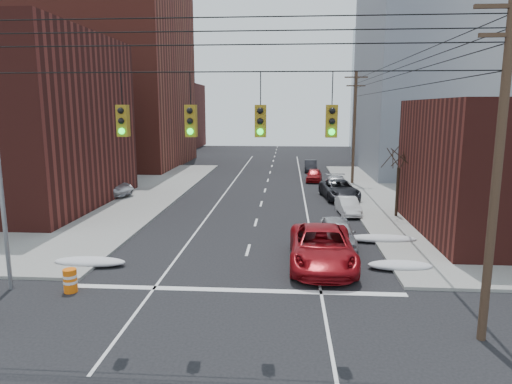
# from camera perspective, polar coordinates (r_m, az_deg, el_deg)

# --- Properties ---
(ground) EXTENTS (160.00, 160.00, 0.00)m
(ground) POSITION_cam_1_polar(r_m,az_deg,el_deg) (13.78, -5.70, -22.58)
(ground) COLOR black
(ground) RESTS_ON ground
(building_brick_tall) EXTENTS (24.00, 20.00, 30.00)m
(building_brick_tall) POSITION_cam_1_polar(r_m,az_deg,el_deg) (65.28, -20.43, 16.43)
(building_brick_tall) COLOR maroon
(building_brick_tall) RESTS_ON ground
(building_brick_far) EXTENTS (22.00, 18.00, 12.00)m
(building_brick_far) POSITION_cam_1_polar(r_m,az_deg,el_deg) (89.88, -14.38, 9.18)
(building_brick_far) COLOR #4A1A16
(building_brick_far) RESTS_ON ground
(building_office) EXTENTS (22.00, 20.00, 25.00)m
(building_office) POSITION_cam_1_polar(r_m,az_deg,el_deg) (59.07, 24.53, 14.40)
(building_office) COLOR gray
(building_office) RESTS_ON ground
(building_glass) EXTENTS (20.00, 18.00, 22.00)m
(building_glass) POSITION_cam_1_polar(r_m,az_deg,el_deg) (84.35, 19.53, 12.25)
(building_glass) COLOR gray
(building_glass) RESTS_ON ground
(utility_pole_right) EXTENTS (2.20, 0.28, 11.00)m
(utility_pole_right) POSITION_cam_1_polar(r_m,az_deg,el_deg) (15.84, 27.98, 3.01)
(utility_pole_right) COLOR #473323
(utility_pole_right) RESTS_ON ground
(utility_pole_far) EXTENTS (2.20, 0.28, 11.00)m
(utility_pole_far) POSITION_cam_1_polar(r_m,az_deg,el_deg) (45.86, 12.19, 8.08)
(utility_pole_far) COLOR #473323
(utility_pole_far) RESTS_ON ground
(traffic_signals) EXTENTS (17.00, 0.42, 2.02)m
(traffic_signals) POSITION_cam_1_polar(r_m,az_deg,el_deg) (14.48, -3.86, 9.11)
(traffic_signals) COLOR black
(traffic_signals) RESTS_ON ground
(bare_tree) EXTENTS (2.09, 2.20, 4.93)m
(bare_tree) POSITION_cam_1_polar(r_m,az_deg,el_deg) (32.68, 17.26, 0.86)
(bare_tree) COLOR black
(bare_tree) RESTS_ON ground
(snow_nw) EXTENTS (3.50, 1.08, 0.42)m
(snow_nw) POSITION_cam_1_polar(r_m,az_deg,el_deg) (23.62, -20.06, -8.18)
(snow_nw) COLOR silver
(snow_nw) RESTS_ON ground
(snow_ne) EXTENTS (3.00, 1.08, 0.42)m
(snow_ne) POSITION_cam_1_polar(r_m,az_deg,el_deg) (22.75, 17.55, -8.74)
(snow_ne) COLOR silver
(snow_ne) RESTS_ON ground
(snow_east_far) EXTENTS (4.00, 1.08, 0.42)m
(snow_east_far) POSITION_cam_1_polar(r_m,az_deg,el_deg) (26.94, 15.35, -5.63)
(snow_east_far) COLOR silver
(snow_east_far) RESTS_ON ground
(red_pickup) EXTENTS (3.11, 6.63, 1.84)m
(red_pickup) POSITION_cam_1_polar(r_m,az_deg,el_deg) (22.30, 8.23, -6.82)
(red_pickup) COLOR maroon
(red_pickup) RESTS_ON ground
(parked_car_a) EXTENTS (1.88, 4.66, 1.58)m
(parked_car_a) POSITION_cam_1_polar(r_m,az_deg,el_deg) (25.39, 10.08, -5.03)
(parked_car_a) COLOR #9D9EA2
(parked_car_a) RESTS_ON ground
(parked_car_b) EXTENTS (1.58, 3.80, 1.22)m
(parked_car_b) POSITION_cam_1_polar(r_m,az_deg,el_deg) (33.18, 11.43, -1.74)
(parked_car_b) COLOR silver
(parked_car_b) RESTS_ON ground
(parked_car_c) EXTENTS (3.27, 5.92, 1.57)m
(parked_car_c) POSITION_cam_1_polar(r_m,az_deg,el_deg) (38.70, 10.37, 0.29)
(parked_car_c) COLOR black
(parked_car_c) RESTS_ON ground
(parked_car_d) EXTENTS (2.36, 5.25, 1.49)m
(parked_car_d) POSITION_cam_1_polar(r_m,az_deg,el_deg) (41.13, 10.00, 0.85)
(parked_car_d) COLOR #A5A5A9
(parked_car_d) RESTS_ON ground
(parked_car_e) EXTENTS (1.94, 3.99, 1.31)m
(parked_car_e) POSITION_cam_1_polar(r_m,az_deg,el_deg) (47.59, 7.26, 2.11)
(parked_car_e) COLOR maroon
(parked_car_e) RESTS_ON ground
(parked_car_f) EXTENTS (1.51, 4.10, 1.34)m
(parked_car_f) POSITION_cam_1_polar(r_m,az_deg,el_deg) (55.12, 6.83, 3.27)
(parked_car_f) COLOR black
(parked_car_f) RESTS_ON ground
(lot_car_a) EXTENTS (4.13, 1.57, 1.35)m
(lot_car_a) POSITION_cam_1_polar(r_m,az_deg,el_deg) (39.15, -23.15, -0.21)
(lot_car_a) COLOR silver
(lot_car_a) RESTS_ON sidewalk_nw
(lot_car_b) EXTENTS (6.09, 4.07, 1.55)m
(lot_car_b) POSITION_cam_1_polar(r_m,az_deg,el_deg) (40.89, -18.71, 0.65)
(lot_car_b) COLOR silver
(lot_car_b) RESTS_ON sidewalk_nw
(lot_car_d) EXTENTS (3.81, 1.89, 1.25)m
(lot_car_d) POSITION_cam_1_polar(r_m,az_deg,el_deg) (41.80, -26.02, 0.13)
(lot_car_d) COLOR #A09FA4
(lot_car_d) RESTS_ON sidewalk_nw
(construction_barrel) EXTENTS (0.60, 0.60, 0.98)m
(construction_barrel) POSITION_cam_1_polar(r_m,az_deg,el_deg) (20.62, -22.21, -10.18)
(construction_barrel) COLOR orange
(construction_barrel) RESTS_ON ground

